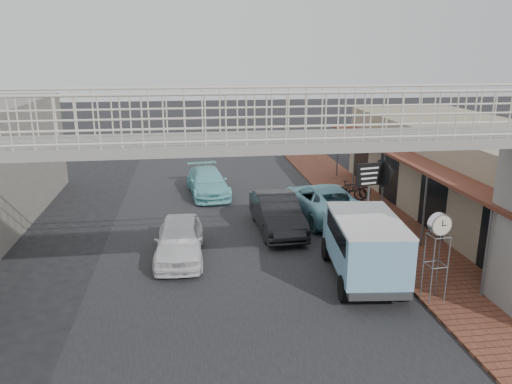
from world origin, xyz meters
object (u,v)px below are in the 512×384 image
object	(u,v)px
angkot_far	(208,182)
angkot_curb	(323,200)
angkot_van	(364,239)
motorcycle_far	(350,191)
motorcycle_near	(353,189)
street_clock	(439,228)
white_hatchback	(180,240)
dark_sedan	(277,213)
arrow_sign	(386,174)

from	to	relation	value
angkot_far	angkot_curb	bearing A→B (deg)	-46.43
angkot_curb	angkot_van	distance (m)	6.45
angkot_curb	motorcycle_far	distance (m)	2.67
motorcycle_far	motorcycle_near	bearing A→B (deg)	-28.09
angkot_van	street_clock	bearing A→B (deg)	-43.35
motorcycle_far	white_hatchback	bearing A→B (deg)	136.27
dark_sedan	angkot_van	size ratio (longest dim) A/B	1.00
motorcycle_near	dark_sedan	bearing A→B (deg)	133.58
angkot_van	street_clock	world-z (taller)	street_clock
dark_sedan	motorcycle_far	bearing A→B (deg)	36.56
dark_sedan	angkot_far	bearing A→B (deg)	111.89
street_clock	arrow_sign	xyz separation A→B (m)	(0.68, 5.61, 0.22)
street_clock	motorcycle_near	bearing A→B (deg)	79.69
angkot_curb	motorcycle_near	bearing A→B (deg)	-140.57
white_hatchback	dark_sedan	bearing A→B (deg)	32.71
motorcycle_near	motorcycle_far	world-z (taller)	motorcycle_far
angkot_curb	motorcycle_far	xyz separation A→B (m)	(1.88, 1.88, -0.15)
angkot_far	motorcycle_near	size ratio (longest dim) A/B	2.55
motorcycle_near	angkot_far	bearing A→B (deg)	77.95
white_hatchback	angkot_curb	size ratio (longest dim) A/B	0.77
angkot_far	arrow_sign	world-z (taller)	arrow_sign
street_clock	white_hatchback	bearing A→B (deg)	145.13
white_hatchback	angkot_curb	bearing A→B (deg)	33.70
white_hatchback	dark_sedan	xyz separation A→B (m)	(3.96, 2.32, 0.05)
street_clock	arrow_sign	bearing A→B (deg)	78.45
motorcycle_far	angkot_van	bearing A→B (deg)	175.83
white_hatchback	angkot_van	size ratio (longest dim) A/B	0.90
angkot_far	motorcycle_far	distance (m)	7.23
angkot_far	street_clock	world-z (taller)	street_clock
motorcycle_near	street_clock	size ratio (longest dim) A/B	0.67
white_hatchback	angkot_van	bearing A→B (deg)	-21.00
arrow_sign	motorcycle_near	bearing A→B (deg)	74.81
white_hatchback	angkot_van	distance (m)	6.47
dark_sedan	angkot_curb	xyz separation A→B (m)	(2.36, 1.53, -0.01)
street_clock	arrow_sign	distance (m)	5.66
angkot_curb	arrow_sign	bearing A→B (deg)	118.51
motorcycle_near	white_hatchback	bearing A→B (deg)	129.50
angkot_far	street_clock	size ratio (longest dim) A/B	1.71
motorcycle_far	arrow_sign	size ratio (longest dim) A/B	0.55
angkot_far	arrow_sign	distance (m)	9.77
white_hatchback	angkot_van	xyz separation A→B (m)	(5.91, -2.55, 0.68)
angkot_curb	motorcycle_near	distance (m)	3.09
angkot_far	motorcycle_far	world-z (taller)	angkot_far
dark_sedan	arrow_sign	distance (m)	4.64
angkot_curb	white_hatchback	bearing A→B (deg)	25.02
angkot_van	motorcycle_near	size ratio (longest dim) A/B	2.58
dark_sedan	motorcycle_far	world-z (taller)	dark_sedan
angkot_far	motorcycle_far	bearing A→B (deg)	-24.89
angkot_curb	motorcycle_far	world-z (taller)	angkot_curb
angkot_van	angkot_far	bearing A→B (deg)	119.19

